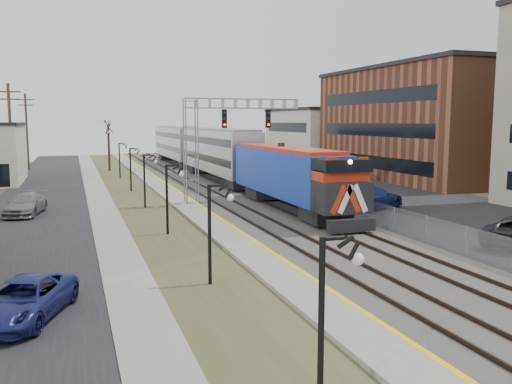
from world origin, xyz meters
name	(u,v)px	position (x,y,z in m)	size (l,w,h in m)	color
ground	(420,354)	(0.00, 0.00, 0.00)	(160.00, 160.00, 0.00)	#473D2D
street_west	(42,200)	(-11.50, 35.00, 0.02)	(7.00, 120.00, 0.04)	black
sidewalk	(99,197)	(-7.00, 35.00, 0.04)	(2.00, 120.00, 0.08)	gray
grass_median	(135,196)	(-4.00, 35.00, 0.03)	(4.00, 120.00, 0.06)	#424A27
platform	(170,193)	(-1.00, 35.00, 0.12)	(2.00, 120.00, 0.24)	gray
ballast_bed	(224,191)	(4.00, 35.00, 0.10)	(8.00, 120.00, 0.20)	#595651
parking_lot	(343,187)	(16.00, 35.00, 0.02)	(16.00, 120.00, 0.04)	black
platform_edge	(179,191)	(-0.12, 35.00, 0.24)	(0.24, 120.00, 0.01)	gold
track_near	(203,190)	(2.00, 35.00, 0.28)	(1.58, 120.00, 0.15)	#2D2119
track_far	(240,189)	(5.50, 35.00, 0.28)	(1.58, 120.00, 0.15)	#2D2119
train	(209,153)	(5.50, 46.93, 2.88)	(3.00, 63.05, 5.33)	#1437AA
signal_gantry	(213,132)	(1.22, 27.99, 5.59)	(9.00, 1.07, 8.15)	gray
lampposts	(166,200)	(-4.00, 18.29, 2.00)	(0.14, 62.14, 4.00)	black
fence	(268,182)	(8.20, 35.00, 0.80)	(0.04, 120.00, 1.60)	gray
buildings_east	(490,122)	(30.00, 31.18, 6.31)	(16.00, 76.00, 15.00)	#9F9680
bare_trees	(28,164)	(-12.66, 38.91, 2.70)	(12.30, 42.30, 5.95)	#382D23
car_lot_d	(372,198)	(11.73, 22.36, 0.83)	(2.31, 5.69, 1.65)	navy
car_lot_e	(304,178)	(12.66, 36.79, 0.79)	(1.87, 4.64, 1.58)	slate
car_lot_f	(267,171)	(11.73, 45.07, 0.80)	(1.69, 4.84, 1.60)	#0D4513
car_street_a	(24,301)	(-10.61, 6.25, 0.66)	(2.18, 4.73, 1.31)	navy
car_street_b	(25,205)	(-12.13, 27.65, 0.74)	(2.06, 5.07, 1.47)	slate
car_lot_g	(282,174)	(12.90, 43.34, 0.68)	(2.25, 4.88, 1.36)	black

